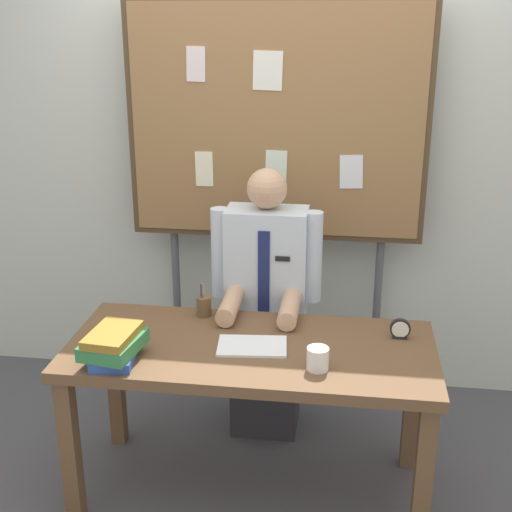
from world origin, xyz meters
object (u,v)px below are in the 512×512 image
at_px(desk_clock, 400,330).
at_px(pen_holder, 204,306).
at_px(person, 266,314).
at_px(book_stack, 113,345).
at_px(coffee_mug, 318,359).
at_px(desk, 251,366).
at_px(bulletin_board, 276,127).
at_px(open_notebook, 252,346).

bearing_deg(desk_clock, pen_holder, 172.78).
height_order(person, desk_clock, person).
relative_size(person, desk_clock, 15.56).
bearing_deg(book_stack, coffee_mug, 2.87).
relative_size(desk, desk_clock, 17.54).
distance_m(bulletin_board, book_stack, 1.45).
height_order(open_notebook, coffee_mug, coffee_mug).
xyz_separation_m(desk, pen_holder, (-0.26, 0.27, 0.15)).
bearing_deg(open_notebook, person, 90.92).
bearing_deg(person, book_stack, -125.41).
relative_size(coffee_mug, pen_holder, 0.59).
bearing_deg(pen_holder, coffee_mug, -38.57).
xyz_separation_m(open_notebook, pen_holder, (-0.27, 0.29, 0.04)).
bearing_deg(desk_clock, desk, -165.96).
height_order(desk_clock, pen_holder, pen_holder).
bearing_deg(book_stack, pen_holder, 60.78).
bearing_deg(bulletin_board, desk, -89.99).
relative_size(bulletin_board, open_notebook, 7.44).
distance_m(open_notebook, coffee_mug, 0.33).
height_order(person, pen_holder, person).
bearing_deg(open_notebook, book_stack, -160.48).
relative_size(person, bulletin_board, 0.64).
relative_size(person, book_stack, 4.79).
distance_m(desk, open_notebook, 0.11).
bearing_deg(bulletin_board, coffee_mug, -74.84).
bearing_deg(person, desk, -90.00).
relative_size(bulletin_board, pen_holder, 13.68).
relative_size(book_stack, pen_holder, 1.84).
relative_size(desk, open_notebook, 5.39).
xyz_separation_m(desk, coffee_mug, (0.30, -0.17, 0.15)).
xyz_separation_m(desk, book_stack, (-0.54, -0.21, 0.17)).
bearing_deg(desk_clock, bulletin_board, 130.07).
bearing_deg(person, desk_clock, -30.78).
xyz_separation_m(desk_clock, pen_holder, (-0.90, 0.11, 0.01)).
relative_size(book_stack, desk_clock, 3.25).
xyz_separation_m(desk, open_notebook, (0.01, -0.02, 0.10)).
height_order(coffee_mug, pen_holder, pen_holder).
relative_size(open_notebook, desk_clock, 3.25).
relative_size(desk_clock, coffee_mug, 0.95).
bearing_deg(coffee_mug, desk_clock, 43.96).
bearing_deg(bulletin_board, person, -89.98).
bearing_deg(bulletin_board, open_notebook, -89.44).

